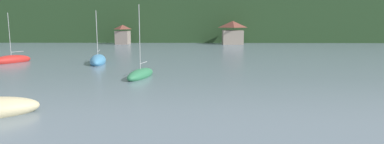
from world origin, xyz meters
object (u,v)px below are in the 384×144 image
shore_building_west (123,35)px  sailboat_far_3 (12,60)px  shore_building_westcentral (233,33)px  sailboat_far_2 (98,61)px  sailboat_far_0 (141,75)px

shore_building_west → sailboat_far_3: size_ratio=0.68×
shore_building_westcentral → sailboat_far_2: (-25.19, -44.80, -2.80)m
sailboat_far_0 → sailboat_far_3: bearing=-107.6°
shore_building_west → sailboat_far_2: sailboat_far_2 is taller
sailboat_far_2 → sailboat_far_0: bearing=23.2°
shore_building_west → sailboat_far_2: size_ratio=0.65×
shore_building_west → sailboat_far_3: bearing=-99.6°
shore_building_west → sailboat_far_0: (14.92, -57.09, -2.35)m
sailboat_far_3 → shore_building_westcentral: bearing=170.1°
sailboat_far_2 → shore_building_westcentral: bearing=139.4°
shore_building_westcentral → sailboat_far_2: size_ratio=0.78×
shore_building_west → shore_building_westcentral: size_ratio=0.83×
shore_building_west → sailboat_far_3: (-7.41, -43.81, -2.30)m
shore_building_westcentral → sailboat_far_3: size_ratio=0.81×
shore_building_westcentral → sailboat_far_3: bearing=-131.3°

